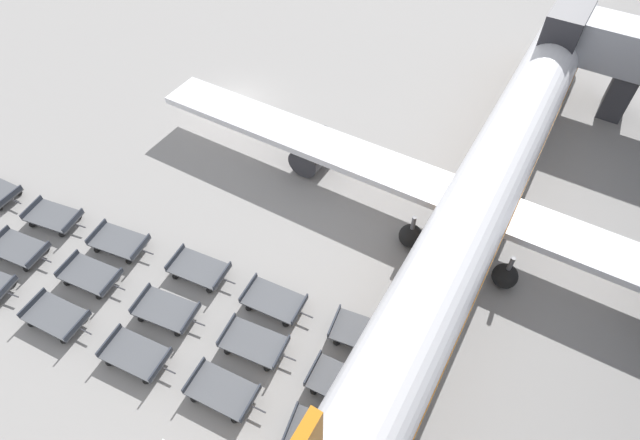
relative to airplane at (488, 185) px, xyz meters
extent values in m
plane|color=gray|center=(-19.36, 2.87, -3.02)|extent=(500.00, 500.00, 0.00)
cube|color=#2D2D33|center=(0.51, 15.45, 1.84)|extent=(2.64, 4.83, 3.52)
cube|color=#38383D|center=(5.57, 15.19, -1.32)|extent=(1.74, 2.91, 3.38)
cylinder|color=white|center=(0.02, 0.64, 0.16)|extent=(5.01, 42.43, 3.62)
sphere|color=white|center=(0.72, 21.79, 0.16)|extent=(3.44, 3.44, 3.44)
cube|color=white|center=(-0.03, -1.05, -0.65)|extent=(42.97, 4.29, 0.44)
cylinder|color=#333338|center=(-10.83, -0.30, -1.86)|extent=(2.16, 3.11, 2.06)
cube|color=orange|center=(0.02, 0.64, -0.47)|extent=(4.94, 38.20, 0.65)
cylinder|color=#56565B|center=(0.45, 13.76, -1.54)|extent=(0.24, 0.24, 1.59)
sphere|color=black|center=(0.45, 13.76, -2.33)|extent=(1.36, 1.36, 1.36)
cylinder|color=#56565B|center=(2.59, -3.68, -1.54)|extent=(0.24, 0.24, 1.59)
sphere|color=black|center=(2.59, -3.68, -2.33)|extent=(1.36, 1.36, 1.36)
cylinder|color=#56565B|center=(-2.83, -3.50, -1.54)|extent=(0.24, 0.24, 1.59)
sphere|color=black|center=(-2.83, -3.50, -2.33)|extent=(1.36, 1.36, 1.36)
cube|color=#2D333D|center=(-19.99, -16.93, -2.26)|extent=(0.32, 1.78, 0.32)
cube|color=#333338|center=(-19.61, -16.88, -2.59)|extent=(0.70, 0.16, 0.06)
sphere|color=black|center=(-20.52, -16.24, -2.84)|extent=(0.36, 0.36, 0.36)
cube|color=#515459|center=(-16.59, -16.71, -2.47)|extent=(3.18, 1.95, 0.10)
cube|color=#2D333D|center=(-15.09, -16.63, -2.26)|extent=(0.18, 1.78, 0.32)
cube|color=#2D333D|center=(-18.09, -16.80, -2.26)|extent=(0.18, 1.78, 0.32)
cube|color=#333338|center=(-14.70, -16.61, -2.59)|extent=(0.70, 0.10, 0.06)
sphere|color=black|center=(-15.47, -17.41, -2.84)|extent=(0.36, 0.36, 0.36)
sphere|color=black|center=(-15.55, -15.90, -2.84)|extent=(0.36, 0.36, 0.36)
sphere|color=black|center=(-17.63, -17.53, -2.84)|extent=(0.36, 0.36, 0.36)
sphere|color=black|center=(-17.71, -16.02, -2.84)|extent=(0.36, 0.36, 0.36)
cube|color=#515459|center=(-11.66, -16.37, -2.47)|extent=(3.21, 2.00, 0.10)
cube|color=#2D333D|center=(-10.16, -16.26, -2.26)|extent=(0.21, 1.78, 0.32)
cube|color=#2D333D|center=(-13.16, -16.48, -2.26)|extent=(0.21, 1.78, 0.32)
cube|color=#333338|center=(-9.78, -16.23, -2.59)|extent=(0.70, 0.11, 0.06)
sphere|color=black|center=(-10.53, -17.05, -2.84)|extent=(0.36, 0.36, 0.36)
sphere|color=black|center=(-10.64, -15.54, -2.84)|extent=(0.36, 0.36, 0.36)
sphere|color=black|center=(-12.68, -17.21, -2.84)|extent=(0.36, 0.36, 0.36)
sphere|color=black|center=(-12.80, -15.70, -2.84)|extent=(0.36, 0.36, 0.36)
cube|color=#515459|center=(-7.00, -15.85, -2.47)|extent=(3.18, 1.94, 0.10)
cube|color=#2D333D|center=(-5.50, -15.77, -2.26)|extent=(0.17, 1.78, 0.32)
cube|color=#2D333D|center=(-8.50, -15.93, -2.26)|extent=(0.17, 1.78, 0.32)
cube|color=#333338|center=(-5.11, -15.75, -2.59)|extent=(0.70, 0.10, 0.06)
sphere|color=black|center=(-5.88, -16.55, -2.84)|extent=(0.36, 0.36, 0.36)
sphere|color=black|center=(-5.96, -15.04, -2.84)|extent=(0.36, 0.36, 0.36)
sphere|color=black|center=(-8.04, -16.66, -2.84)|extent=(0.36, 0.36, 0.36)
sphere|color=black|center=(-8.12, -15.15, -2.84)|extent=(0.36, 0.36, 0.36)
cube|color=#515459|center=(-2.06, -15.43, -2.47)|extent=(3.31, 2.21, 0.10)
cube|color=#2D333D|center=(-3.54, -15.64, -2.26)|extent=(0.33, 1.78, 0.32)
sphere|color=black|center=(-1.10, -14.52, -2.84)|extent=(0.36, 0.36, 0.36)
sphere|color=black|center=(-3.23, -14.83, -2.84)|extent=(0.36, 0.36, 0.36)
cube|color=#515459|center=(-21.75, -14.65, -2.47)|extent=(3.25, 2.08, 0.10)
cube|color=#2D333D|center=(-20.25, -14.50, -2.26)|extent=(0.26, 1.78, 0.32)
cube|color=#333338|center=(-19.86, -14.47, -2.59)|extent=(0.70, 0.13, 0.06)
sphere|color=black|center=(-20.60, -15.30, -2.84)|extent=(0.36, 0.36, 0.36)
sphere|color=black|center=(-20.75, -13.79, -2.84)|extent=(0.36, 0.36, 0.36)
sphere|color=black|center=(-22.89, -14.00, -2.84)|extent=(0.36, 0.36, 0.36)
cube|color=#515459|center=(-16.94, -14.05, -2.47)|extent=(3.22, 2.04, 0.10)
cube|color=#2D333D|center=(-15.44, -13.92, -2.26)|extent=(0.23, 1.78, 0.32)
cube|color=#2D333D|center=(-18.43, -14.18, -2.26)|extent=(0.23, 1.78, 0.32)
cube|color=#333338|center=(-15.05, -13.89, -2.59)|extent=(0.70, 0.12, 0.06)
sphere|color=black|center=(-15.80, -14.71, -2.84)|extent=(0.36, 0.36, 0.36)
sphere|color=black|center=(-15.92, -13.20, -2.84)|extent=(0.36, 0.36, 0.36)
sphere|color=black|center=(-17.95, -14.89, -2.84)|extent=(0.36, 0.36, 0.36)
sphere|color=black|center=(-18.08, -13.38, -2.84)|extent=(0.36, 0.36, 0.36)
cube|color=#515459|center=(-11.96, -13.80, -2.47)|extent=(3.26, 2.11, 0.10)
cube|color=#2D333D|center=(-10.47, -13.63, -2.26)|extent=(0.28, 1.78, 0.32)
cube|color=#2D333D|center=(-13.46, -13.97, -2.26)|extent=(0.28, 1.78, 0.32)
cube|color=#333338|center=(-10.08, -13.59, -2.59)|extent=(0.70, 0.14, 0.06)
sphere|color=black|center=(-10.81, -14.43, -2.84)|extent=(0.36, 0.36, 0.36)
sphere|color=black|center=(-10.97, -12.93, -2.84)|extent=(0.36, 0.36, 0.36)
sphere|color=black|center=(-12.95, -14.67, -2.84)|extent=(0.36, 0.36, 0.36)
sphere|color=black|center=(-13.12, -13.17, -2.84)|extent=(0.36, 0.36, 0.36)
cube|color=#515459|center=(-7.05, -13.19, -2.47)|extent=(3.23, 2.05, 0.10)
cube|color=#2D333D|center=(-5.55, -13.05, -2.26)|extent=(0.24, 1.78, 0.32)
cube|color=#2D333D|center=(-8.55, -13.32, -2.26)|extent=(0.24, 1.78, 0.32)
cube|color=#333338|center=(-5.16, -13.02, -2.59)|extent=(0.70, 0.12, 0.06)
sphere|color=black|center=(-5.91, -13.85, -2.84)|extent=(0.36, 0.36, 0.36)
sphere|color=black|center=(-6.04, -12.34, -2.84)|extent=(0.36, 0.36, 0.36)
sphere|color=black|center=(-8.06, -14.04, -2.84)|extent=(0.36, 0.36, 0.36)
sphere|color=black|center=(-8.19, -12.53, -2.84)|extent=(0.36, 0.36, 0.36)
cube|color=#515459|center=(-2.38, -12.97, -2.47)|extent=(3.16, 1.91, 0.10)
cube|color=#2D333D|center=(-0.88, -12.90, -2.26)|extent=(0.15, 1.78, 0.32)
cube|color=#2D333D|center=(-3.88, -13.03, -2.26)|extent=(0.15, 1.78, 0.32)
cube|color=#333338|center=(-0.49, -12.89, -2.59)|extent=(0.70, 0.09, 0.06)
sphere|color=black|center=(-1.27, -13.68, -2.84)|extent=(0.36, 0.36, 0.36)
sphere|color=black|center=(-1.33, -12.17, -2.84)|extent=(0.36, 0.36, 0.36)
sphere|color=black|center=(-3.43, -13.77, -2.84)|extent=(0.36, 0.36, 0.36)
sphere|color=black|center=(-3.49, -12.26, -2.84)|extent=(0.36, 0.36, 0.36)
cube|color=#2D333D|center=(-25.29, -12.23, -2.26)|extent=(0.13, 1.78, 0.32)
cube|color=#333338|center=(-24.90, -12.21, -2.59)|extent=(0.70, 0.08, 0.06)
sphere|color=black|center=(-25.73, -11.48, -2.84)|extent=(0.36, 0.36, 0.36)
cube|color=#515459|center=(-21.93, -12.03, -2.47)|extent=(3.30, 2.19, 0.10)
cube|color=#2D333D|center=(-20.44, -11.82, -2.26)|extent=(0.33, 1.78, 0.32)
cube|color=#2D333D|center=(-23.42, -12.24, -2.26)|extent=(0.33, 1.78, 0.32)
cube|color=#333338|center=(-20.06, -11.77, -2.59)|extent=(0.70, 0.16, 0.06)
sphere|color=black|center=(-20.76, -12.63, -2.84)|extent=(0.36, 0.36, 0.36)
sphere|color=black|center=(-20.97, -11.13, -2.84)|extent=(0.36, 0.36, 0.36)
sphere|color=black|center=(-22.90, -12.93, -2.84)|extent=(0.36, 0.36, 0.36)
sphere|color=black|center=(-23.11, -11.43, -2.84)|extent=(0.36, 0.36, 0.36)
cube|color=#515459|center=(-17.18, -11.61, -2.47)|extent=(3.28, 2.14, 0.10)
cube|color=#2D333D|center=(-15.69, -11.43, -2.26)|extent=(0.29, 1.78, 0.32)
cube|color=#2D333D|center=(-18.67, -11.79, -2.26)|extent=(0.29, 1.78, 0.32)
cube|color=#333338|center=(-15.30, -11.38, -2.59)|extent=(0.70, 0.14, 0.06)
sphere|color=black|center=(-16.02, -12.23, -2.84)|extent=(0.36, 0.36, 0.36)
sphere|color=black|center=(-16.20, -10.73, -2.84)|extent=(0.36, 0.36, 0.36)
sphere|color=black|center=(-18.16, -12.49, -2.84)|extent=(0.36, 0.36, 0.36)
sphere|color=black|center=(-18.34, -10.98, -2.84)|extent=(0.36, 0.36, 0.36)
cube|color=#515459|center=(-12.07, -10.96, -2.47)|extent=(3.22, 2.02, 0.10)
cube|color=#2D333D|center=(-10.57, -10.84, -2.26)|extent=(0.22, 1.78, 0.32)
cube|color=#2D333D|center=(-13.57, -11.07, -2.26)|extent=(0.22, 1.78, 0.32)
cube|color=#333338|center=(-10.18, -10.81, -2.59)|extent=(0.70, 0.11, 0.06)
sphere|color=black|center=(-10.93, -11.63, -2.84)|extent=(0.36, 0.36, 0.36)
sphere|color=black|center=(-11.05, -10.12, -2.84)|extent=(0.36, 0.36, 0.36)
sphere|color=black|center=(-13.09, -11.80, -2.84)|extent=(0.36, 0.36, 0.36)
sphere|color=black|center=(-13.20, -10.29, -2.84)|extent=(0.36, 0.36, 0.36)
cube|color=#515459|center=(-7.46, -10.72, -2.47)|extent=(3.18, 1.95, 0.10)
cube|color=#2D333D|center=(-5.96, -10.64, -2.26)|extent=(0.18, 1.78, 0.32)
cube|color=#2D333D|center=(-8.96, -10.80, -2.26)|extent=(0.18, 1.78, 0.32)
cube|color=#333338|center=(-5.57, -10.62, -2.59)|extent=(0.70, 0.10, 0.06)
sphere|color=black|center=(-6.34, -11.42, -2.84)|extent=(0.36, 0.36, 0.36)
sphere|color=black|center=(-6.42, -9.91, -2.84)|extent=(0.36, 0.36, 0.36)
sphere|color=black|center=(-8.49, -11.54, -2.84)|extent=(0.36, 0.36, 0.36)
sphere|color=black|center=(-8.58, -10.02, -2.84)|extent=(0.36, 0.36, 0.36)
cube|color=#515459|center=(-2.64, -10.22, -2.47)|extent=(3.28, 2.14, 0.10)
cube|color=#2D333D|center=(-1.15, -10.04, -2.26)|extent=(0.29, 1.78, 0.32)
cube|color=#2D333D|center=(-4.13, -10.40, -2.26)|extent=(0.29, 1.78, 0.32)
cube|color=#333338|center=(-0.76, -9.99, -2.59)|extent=(0.70, 0.14, 0.06)
sphere|color=black|center=(-1.48, -10.84, -2.84)|extent=(0.36, 0.36, 0.36)
sphere|color=black|center=(-1.66, -9.33, -2.84)|extent=(0.36, 0.36, 0.36)
sphere|color=black|center=(-3.62, -11.10, -2.84)|extent=(0.36, 0.36, 0.36)
sphere|color=black|center=(-3.80, -9.59, -2.84)|extent=(0.36, 0.36, 0.36)
camera|label=1|loc=(1.10, -21.52, 19.63)|focal=28.00mm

